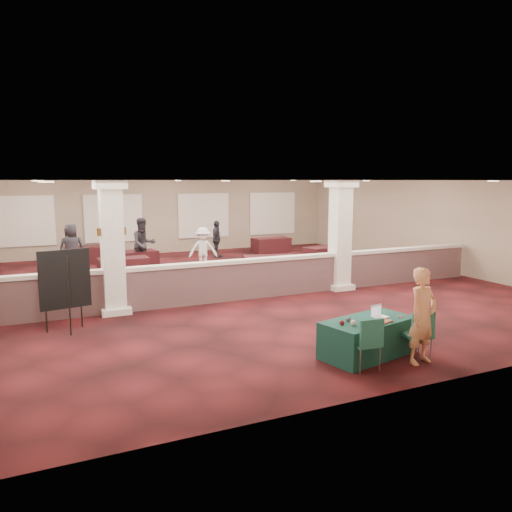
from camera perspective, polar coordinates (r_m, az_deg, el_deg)
name	(u,v)px	position (r m, az deg, el deg)	size (l,w,h in m)	color
ground	(227,288)	(15.02, -3.38, -3.67)	(16.00, 16.00, 0.00)	#4B1216
wall_back	(160,217)	(22.38, -10.90, 4.42)	(16.00, 0.04, 3.20)	#806E58
wall_front	(418,288)	(7.93, 18.01, -3.49)	(16.00, 0.04, 3.20)	#806E58
wall_right	(433,225)	(19.15, 19.52, 3.37)	(0.04, 16.00, 3.20)	#806E58
ceiling	(226,180)	(14.67, -3.50, 8.63)	(16.00, 16.00, 0.02)	silver
partition_wall	(246,278)	(13.55, -1.10, -2.57)	(15.60, 0.28, 1.10)	brown
column_left	(112,246)	(12.41, -16.10, 1.06)	(0.72, 0.72, 3.20)	silver
column_right	(340,234)	(14.82, 9.59, 2.47)	(0.72, 0.72, 3.20)	silver
sconce_left	(99,232)	(12.34, -17.45, 2.65)	(0.12, 0.12, 0.18)	brown
sconce_right	(124,231)	(12.42, -14.89, 2.79)	(0.12, 0.12, 0.18)	brown
near_table	(368,338)	(9.53, 12.65, -9.08)	(1.78, 0.89, 0.68)	#103A36
conf_chair_main	(419,331)	(9.45, 18.13, -8.14)	(0.54, 0.54, 0.93)	#1F5B52
conf_chair_side	(367,339)	(8.75, 12.61, -9.27)	(0.50, 0.50, 0.93)	#1F5B52
easel_board	(65,280)	(11.22, -21.01, -2.59)	(1.04, 0.58, 1.78)	black
woman	(423,316)	(9.26, 18.50, -6.52)	(0.62, 0.41, 1.71)	#EFAE67
far_table_front_left	(124,268)	(17.16, -14.89, -1.28)	(1.61, 0.80, 0.65)	black
far_table_front_center	(269,266)	(16.80, 1.51, -1.15)	(1.68, 0.84, 0.68)	black
far_table_front_right	(324,255)	(19.56, 7.81, 0.12)	(1.59, 0.80, 0.65)	black
far_table_back_left	(86,255)	(20.48, -18.85, 0.14)	(1.62, 0.81, 0.66)	black
far_table_back_center	(133,260)	(18.50, -13.83, -0.49)	(1.66, 0.83, 0.67)	black
far_table_back_right	(271,245)	(22.19, 1.75, 1.25)	(1.65, 0.82, 0.67)	black
attendee_a	(144,244)	(18.21, -12.73, 1.31)	(0.90, 0.50, 1.88)	black
attendee_b	(203,249)	(17.76, -6.07, 0.76)	(0.99, 0.45, 1.55)	silver
attendee_c	(217,239)	(20.78, -4.53, 1.93)	(0.91, 0.43, 1.54)	black
attendee_d	(72,249)	(18.17, -20.32, 0.79)	(0.87, 0.47, 1.77)	black
laptop_base	(380,317)	(9.61, 14.02, -6.80)	(0.31, 0.22, 0.02)	silver
laptop_screen	(376,310)	(9.64, 13.54, -6.04)	(0.31, 0.01, 0.21)	silver
screen_glow	(376,311)	(9.64, 13.57, -6.12)	(0.28, 0.00, 0.18)	silver
knitting	(380,321)	(9.32, 14.02, -7.25)	(0.37, 0.28, 0.03)	#D55122
yarn_cream	(353,323)	(8.98, 11.07, -7.51)	(0.10, 0.10, 0.10)	beige
yarn_red	(342,323)	(8.97, 9.79, -7.52)	(0.09, 0.09, 0.09)	maroon
yarn_grey	(348,320)	(9.18, 10.49, -7.15)	(0.10, 0.10, 0.10)	#454549
scissors	(401,317)	(9.74, 16.23, -6.70)	(0.11, 0.03, 0.01)	red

